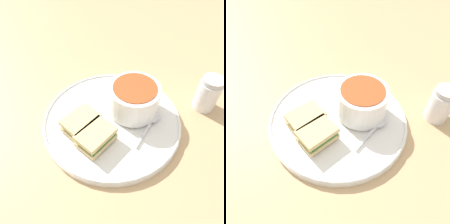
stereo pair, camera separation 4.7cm
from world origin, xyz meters
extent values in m
plane|color=tan|center=(0.00, 0.00, 0.00)|extent=(2.40, 2.40, 0.00)
cylinder|color=white|center=(0.00, 0.00, 0.01)|extent=(0.31, 0.31, 0.01)
torus|color=white|center=(0.00, 0.00, 0.02)|extent=(0.30, 0.30, 0.01)
cylinder|color=white|center=(0.05, 0.02, 0.02)|extent=(0.06, 0.06, 0.01)
cylinder|color=white|center=(0.05, 0.02, 0.05)|extent=(0.11, 0.11, 0.07)
cylinder|color=#B74C23|center=(0.05, 0.02, 0.08)|extent=(0.09, 0.09, 0.01)
cube|color=silver|center=(0.06, -0.05, 0.02)|extent=(0.05, 0.07, 0.00)
ellipsoid|color=silver|center=(0.09, -0.01, 0.02)|extent=(0.04, 0.04, 0.01)
cube|color=#DBBC7F|center=(-0.07, -0.02, 0.02)|extent=(0.09, 0.09, 0.01)
cube|color=#33702D|center=(-0.07, -0.02, 0.03)|extent=(0.08, 0.08, 0.01)
cube|color=#DBBC7F|center=(-0.07, -0.02, 0.04)|extent=(0.09, 0.09, 0.01)
cube|color=#DBBC7F|center=(-0.04, -0.06, 0.02)|extent=(0.09, 0.09, 0.01)
cube|color=#33702D|center=(-0.04, -0.06, 0.03)|extent=(0.08, 0.08, 0.01)
cube|color=#DBBC7F|center=(-0.04, -0.06, 0.04)|extent=(0.09, 0.09, 0.01)
cylinder|color=silver|center=(0.22, 0.03, 0.04)|extent=(0.05, 0.05, 0.07)
cylinder|color=#B7B7BC|center=(0.22, 0.03, 0.08)|extent=(0.05, 0.05, 0.01)
camera|label=1|loc=(-0.03, -0.31, 0.39)|focal=35.00mm
camera|label=2|loc=(0.02, -0.31, 0.39)|focal=35.00mm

